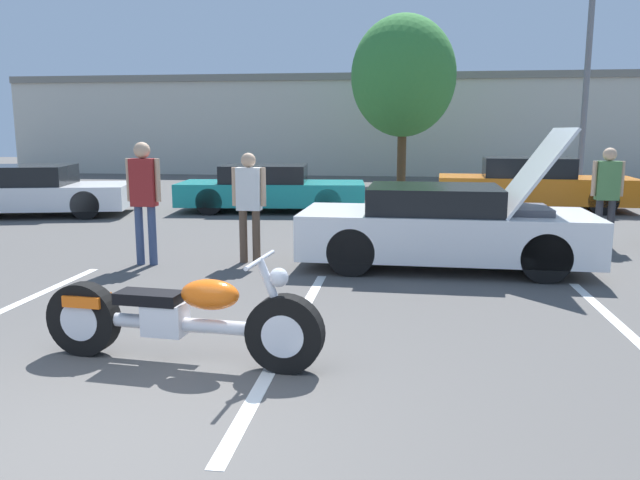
{
  "coord_description": "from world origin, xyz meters",
  "views": [
    {
      "loc": [
        1.93,
        -3.44,
        1.99
      ],
      "look_at": [
        1.05,
        3.24,
        0.8
      ],
      "focal_mm": 35.0,
      "sensor_mm": 36.0,
      "label": 1
    }
  ],
  "objects": [
    {
      "name": "spectator_far_lot",
      "position": [
        -0.33,
        5.64,
        0.98
      ],
      "size": [
        0.52,
        0.22,
        1.66
      ],
      "color": "brown",
      "rests_on": "ground"
    },
    {
      "name": "parked_car_mid_left_row",
      "position": [
        -1.29,
        11.66,
        0.55
      ],
      "size": [
        4.67,
        2.14,
        1.14
      ],
      "rotation": [
        0.0,
        0.0,
        0.09
      ],
      "color": "teal",
      "rests_on": "ground"
    },
    {
      "name": "show_car_hood_open",
      "position": [
        2.58,
        5.7,
        0.6
      ],
      "size": [
        4.2,
        1.83,
        2.02
      ],
      "rotation": [
        0.0,
        0.0,
        -0.03
      ],
      "color": "white",
      "rests_on": "ground"
    },
    {
      "name": "parked_car_left_row",
      "position": [
        -6.66,
        10.21,
        0.56
      ],
      "size": [
        4.62,
        2.84,
        1.17
      ],
      "rotation": [
        0.0,
        0.0,
        0.24
      ],
      "color": "white",
      "rests_on": "ground"
    },
    {
      "name": "spectator_by_show_car",
      "position": [
        5.37,
        7.6,
        1.01
      ],
      "size": [
        0.52,
        0.22,
        1.7
      ],
      "color": "#333338",
      "rests_on": "ground"
    },
    {
      "name": "motorcycle",
      "position": [
        0.06,
        1.52,
        0.4
      ],
      "size": [
        2.53,
        0.7,
        0.96
      ],
      "rotation": [
        0.0,
        0.0,
        -0.09
      ],
      "color": "black",
      "rests_on": "ground"
    },
    {
      "name": "tree_background",
      "position": [
        1.9,
        19.41,
        3.86
      ],
      "size": [
        3.69,
        3.69,
        5.99
      ],
      "color": "brown",
      "rests_on": "ground"
    },
    {
      "name": "spectator_midground",
      "position": [
        -1.83,
        5.3,
        1.09
      ],
      "size": [
        0.52,
        0.24,
        1.82
      ],
      "color": "#38476B",
      "rests_on": "ground"
    },
    {
      "name": "far_building",
      "position": [
        0.0,
        25.9,
        2.34
      ],
      "size": [
        32.0,
        4.2,
        4.4
      ],
      "color": "beige",
      "rests_on": "ground"
    },
    {
      "name": "parking_stripe_middle",
      "position": [
        0.87,
        2.36,
        0.0
      ],
      "size": [
        0.12,
        5.03,
        0.01
      ],
      "primitive_type": "cube",
      "color": "white",
      "rests_on": "ground"
    },
    {
      "name": "light_pole",
      "position": [
        7.46,
        16.76,
        4.41
      ],
      "size": [
        1.21,
        0.28,
        8.04
      ],
      "color": "slate",
      "rests_on": "ground"
    },
    {
      "name": "ground_plane",
      "position": [
        0.0,
        0.0,
        0.0
      ],
      "size": [
        80.0,
        80.0,
        0.0
      ],
      "primitive_type": "plane",
      "color": "#514F4C"
    },
    {
      "name": "parked_car_mid_right_row",
      "position": [
        5.2,
        12.81,
        0.63
      ],
      "size": [
        4.82,
        2.0,
        1.31
      ],
      "rotation": [
        0.0,
        0.0,
        -0.06
      ],
      "color": "orange",
      "rests_on": "ground"
    }
  ]
}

